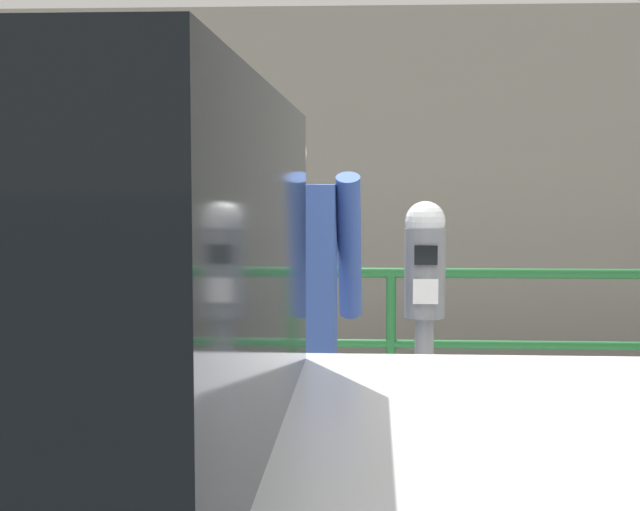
% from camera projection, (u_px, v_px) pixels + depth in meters
% --- Properties ---
extents(parking_meter, '(0.15, 0.16, 1.43)m').
position_uv_depth(parking_meter, '(424.00, 320.00, 3.43)').
color(parking_meter, slate).
rests_on(parking_meter, sidewalk_curb).
extents(pedestrian_at_meter, '(0.63, 0.41, 1.72)m').
position_uv_depth(pedestrian_at_meter, '(276.00, 320.00, 3.48)').
color(pedestrian_at_meter, slate).
rests_on(pedestrian_at_meter, sidewalk_curb).
extents(background_railing, '(24.06, 0.06, 0.98)m').
position_uv_depth(background_railing, '(391.00, 314.00, 5.58)').
color(background_railing, '#1E602D').
rests_on(background_railing, sidewalk_curb).
extents(backdrop_wall, '(32.00, 0.50, 3.01)m').
position_uv_depth(backdrop_wall, '(385.00, 194.00, 7.83)').
color(backdrop_wall, gray).
rests_on(backdrop_wall, ground).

